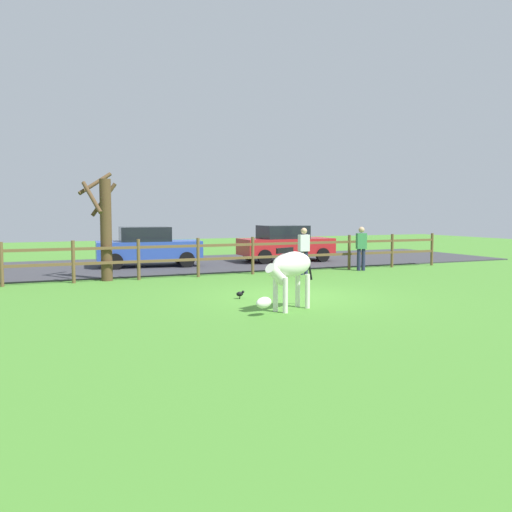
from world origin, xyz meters
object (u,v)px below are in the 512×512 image
(zebra, at_px, (289,269))
(parked_car_red, at_px, (285,243))
(bare_tree, at_px, (105,225))
(crow_on_grass, at_px, (240,294))
(parked_car_blue, at_px, (148,246))
(visitor_right_of_tree, at_px, (361,246))
(visitor_left_of_tree, at_px, (304,249))

(zebra, distance_m, parked_car_red, 11.52)
(bare_tree, bearing_deg, crow_on_grass, -63.22)
(crow_on_grass, height_order, parked_car_red, parked_car_red)
(crow_on_grass, xyz_separation_m, parked_car_blue, (-0.45, 8.61, 0.72))
(bare_tree, relative_size, crow_on_grass, 16.26)
(zebra, distance_m, visitor_right_of_tree, 8.82)
(crow_on_grass, distance_m, visitor_right_of_tree, 7.93)
(crow_on_grass, bearing_deg, zebra, -78.49)
(bare_tree, height_order, visitor_right_of_tree, bare_tree)
(crow_on_grass, distance_m, parked_car_red, 10.05)
(visitor_right_of_tree, bearing_deg, bare_tree, 175.08)
(bare_tree, height_order, crow_on_grass, bare_tree)
(crow_on_grass, xyz_separation_m, visitor_right_of_tree, (6.61, 4.31, 0.78))
(parked_car_blue, bearing_deg, parked_car_red, -2.08)
(bare_tree, xyz_separation_m, visitor_right_of_tree, (9.19, -0.79, -0.86))
(zebra, xyz_separation_m, visitor_left_of_tree, (3.64, 6.00, -0.02))
(parked_car_red, relative_size, parked_car_blue, 0.98)
(zebra, distance_m, crow_on_grass, 2.15)
(bare_tree, distance_m, visitor_right_of_tree, 9.26)
(zebra, relative_size, parked_car_red, 0.45)
(crow_on_grass, relative_size, visitor_left_of_tree, 0.13)
(zebra, xyz_separation_m, parked_car_blue, (-0.84, 10.56, -0.08))
(crow_on_grass, relative_size, parked_car_blue, 0.05)
(crow_on_grass, bearing_deg, visitor_right_of_tree, 33.11)
(visitor_left_of_tree, height_order, visitor_right_of_tree, same)
(zebra, bearing_deg, visitor_right_of_tree, 45.22)
(crow_on_grass, bearing_deg, visitor_left_of_tree, 45.13)
(crow_on_grass, bearing_deg, bare_tree, 116.78)
(parked_car_red, height_order, visitor_right_of_tree, visitor_right_of_tree)
(bare_tree, distance_m, parked_car_blue, 4.20)
(crow_on_grass, distance_m, visitor_left_of_tree, 5.77)
(bare_tree, bearing_deg, visitor_left_of_tree, -9.02)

